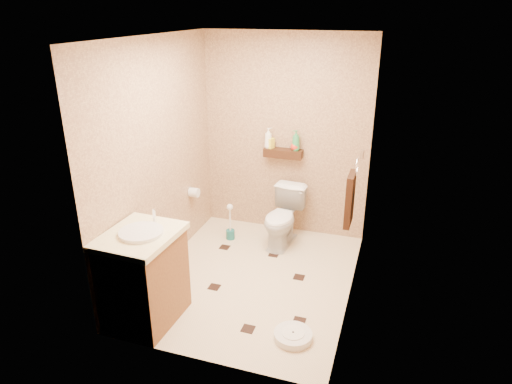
% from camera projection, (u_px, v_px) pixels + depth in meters
% --- Properties ---
extents(ground, '(2.50, 2.50, 0.00)m').
position_uv_depth(ground, '(252.00, 278.00, 4.76)').
color(ground, beige).
rests_on(ground, ground).
extents(wall_back, '(2.00, 0.04, 2.40)m').
position_uv_depth(wall_back, '(285.00, 137.00, 5.41)').
color(wall_back, tan).
rests_on(wall_back, ground).
extents(wall_front, '(2.00, 0.04, 2.40)m').
position_uv_depth(wall_front, '(195.00, 226.00, 3.21)').
color(wall_front, tan).
rests_on(wall_front, ground).
extents(wall_left, '(0.04, 2.50, 2.40)m').
position_uv_depth(wall_left, '(158.00, 160.00, 4.60)').
color(wall_left, tan).
rests_on(wall_left, ground).
extents(wall_right, '(0.04, 2.50, 2.40)m').
position_uv_depth(wall_right, '(359.00, 182.00, 4.02)').
color(wall_right, tan).
rests_on(wall_right, ground).
extents(ceiling, '(2.00, 2.50, 0.02)m').
position_uv_depth(ceiling, '(251.00, 37.00, 3.86)').
color(ceiling, white).
rests_on(ceiling, wall_back).
extents(wall_shelf, '(0.46, 0.14, 0.10)m').
position_uv_depth(wall_shelf, '(283.00, 153.00, 5.41)').
color(wall_shelf, '#3A1F0F').
rests_on(wall_shelf, wall_back).
extents(floor_accents, '(1.25, 1.43, 0.01)m').
position_uv_depth(floor_accents, '(259.00, 283.00, 4.69)').
color(floor_accents, black).
rests_on(floor_accents, ground).
extents(toilet, '(0.44, 0.70, 0.68)m').
position_uv_depth(toilet, '(283.00, 218.00, 5.34)').
color(toilet, white).
rests_on(toilet, ground).
extents(vanity, '(0.61, 0.73, 1.00)m').
position_uv_depth(vanity, '(144.00, 276.00, 4.00)').
color(vanity, brown).
rests_on(vanity, ground).
extents(bathroom_scale, '(0.37, 0.37, 0.07)m').
position_uv_depth(bathroom_scale, '(293.00, 336.00, 3.89)').
color(bathroom_scale, white).
rests_on(bathroom_scale, ground).
extents(toilet_brush, '(0.11, 0.11, 0.46)m').
position_uv_depth(toilet_brush, '(230.00, 227.00, 5.52)').
color(toilet_brush, '#186263').
rests_on(toilet_brush, ground).
extents(towel_ring, '(0.12, 0.30, 0.76)m').
position_uv_depth(towel_ring, '(350.00, 197.00, 4.37)').
color(towel_ring, silver).
rests_on(towel_ring, wall_right).
extents(toilet_paper, '(0.12, 0.11, 0.12)m').
position_uv_depth(toilet_paper, '(194.00, 192.00, 5.38)').
color(toilet_paper, white).
rests_on(toilet_paper, wall_left).
extents(bottle_a, '(0.13, 0.13, 0.24)m').
position_uv_depth(bottle_a, '(268.00, 138.00, 5.40)').
color(bottle_a, white).
rests_on(bottle_a, wall_shelf).
extents(bottle_b, '(0.11, 0.10, 0.18)m').
position_uv_depth(bottle_b, '(270.00, 141.00, 5.40)').
color(bottle_b, yellow).
rests_on(bottle_b, wall_shelf).
extents(bottle_c, '(0.14, 0.14, 0.13)m').
position_uv_depth(bottle_c, '(295.00, 145.00, 5.32)').
color(bottle_c, red).
rests_on(bottle_c, wall_shelf).
extents(bottle_d, '(0.13, 0.13, 0.24)m').
position_uv_depth(bottle_d, '(296.00, 140.00, 5.30)').
color(bottle_d, '#2F8D4E').
rests_on(bottle_d, wall_shelf).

